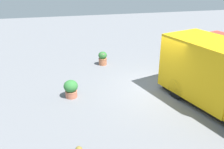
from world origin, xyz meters
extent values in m
plane|color=slate|center=(0.00, 0.00, 0.00)|extent=(40.00, 40.00, 0.00)
cube|color=#E6AC10|center=(1.39, -1.19, 1.42)|extent=(2.97, 3.94, 2.36)
cube|color=black|center=(2.38, -0.89, 1.56)|extent=(0.57, 1.85, 0.83)
cube|color=black|center=(1.60, -1.91, 0.12)|extent=(2.93, 5.03, 0.24)
cylinder|color=black|center=(0.33, -0.85, 0.44)|extent=(0.46, 0.90, 0.88)
cylinder|color=black|center=(2.08, -0.33, 0.44)|extent=(0.46, 0.90, 0.88)
cylinder|color=#B56A46|center=(-2.02, 3.75, 0.19)|extent=(0.46, 0.46, 0.39)
torus|color=#B77149|center=(-2.02, 3.75, 0.37)|extent=(0.49, 0.49, 0.04)
ellipsoid|color=#337032|center=(-2.02, 3.75, 0.57)|extent=(0.49, 0.49, 0.42)
sphere|color=#DD3F8E|center=(-2.00, 3.90, 0.70)|extent=(0.09, 0.09, 0.09)
sphere|color=#D83D7D|center=(-2.15, 3.90, 0.63)|extent=(0.05, 0.05, 0.05)
sphere|color=#E13496|center=(-2.00, 3.57, 0.68)|extent=(0.08, 0.08, 0.08)
sphere|color=#DB2E90|center=(-2.08, 3.60, 0.69)|extent=(0.07, 0.07, 0.07)
cylinder|color=#C36C51|center=(-4.09, 0.23, 0.15)|extent=(0.50, 0.50, 0.30)
torus|color=#C27355|center=(-4.09, 0.23, 0.28)|extent=(0.53, 0.53, 0.04)
ellipsoid|color=#347A37|center=(-4.09, 0.23, 0.53)|extent=(0.61, 0.61, 0.52)
sphere|color=#F44582|center=(-4.24, 0.38, 0.66)|extent=(0.06, 0.06, 0.06)
sphere|color=#E6427E|center=(-4.34, 0.15, 0.56)|extent=(0.08, 0.08, 0.08)
sphere|color=#F83E8F|center=(-4.26, 0.05, 0.61)|extent=(0.05, 0.05, 0.05)
camera|label=1|loc=(-4.46, -9.30, 5.17)|focal=39.08mm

